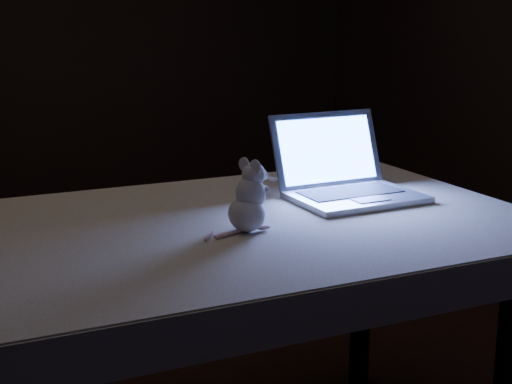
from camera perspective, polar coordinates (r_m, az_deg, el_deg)
back_wall at (r=4.84m, az=-17.20°, el=11.59°), size 4.50×0.04×2.60m
table at (r=2.28m, az=-0.96°, el=-12.59°), size 1.60×1.07×0.84m
tablecloth at (r=2.14m, az=0.79°, el=-3.69°), size 1.81×1.33×0.11m
laptop at (r=2.34m, az=7.81°, el=2.54°), size 0.40×0.36×0.27m
plush_mouse at (r=1.99m, az=-0.73°, el=-0.31°), size 0.15×0.15×0.20m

